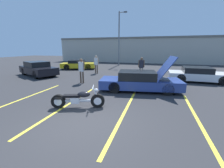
% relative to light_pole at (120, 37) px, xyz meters
% --- Properties ---
extents(ground_plane, '(80.00, 80.00, 0.00)m').
position_rel_light_pole_xyz_m(ground_plane, '(3.26, -17.98, -4.17)').
color(ground_plane, '#2D2D30').
extents(parking_stripe_foreground, '(0.12, 5.91, 0.01)m').
position_rel_light_pole_xyz_m(parking_stripe_foreground, '(-1.02, -16.51, -4.17)').
color(parking_stripe_foreground, yellow).
rests_on(parking_stripe_foreground, ground).
extents(parking_stripe_middle, '(0.12, 5.91, 0.01)m').
position_rel_light_pole_xyz_m(parking_stripe_middle, '(1.66, -16.51, -4.17)').
color(parking_stripe_middle, yellow).
rests_on(parking_stripe_middle, ground).
extents(parking_stripe_back, '(0.12, 5.91, 0.01)m').
position_rel_light_pole_xyz_m(parking_stripe_back, '(4.34, -16.51, -4.17)').
color(parking_stripe_back, yellow).
rests_on(parking_stripe_back, ground).
extents(parking_stripe_far, '(0.12, 5.91, 0.01)m').
position_rel_light_pole_xyz_m(parking_stripe_far, '(7.02, -16.51, -4.17)').
color(parking_stripe_far, yellow).
rests_on(parking_stripe_far, ground).
extents(far_building, '(32.00, 4.20, 4.40)m').
position_rel_light_pole_xyz_m(far_building, '(3.26, 6.19, -1.83)').
color(far_building, '#B2AD9E').
rests_on(far_building, ground).
extents(light_pole, '(1.21, 0.28, 7.58)m').
position_rel_light_pole_xyz_m(light_pole, '(0.00, 0.00, 0.00)').
color(light_pole, slate).
rests_on(light_pole, ground).
extents(motorcycle, '(2.21, 1.01, 0.94)m').
position_rel_light_pole_xyz_m(motorcycle, '(2.29, -16.70, -3.79)').
color(motorcycle, black).
rests_on(motorcycle, ground).
extents(show_car_hood_open, '(4.99, 2.48, 2.09)m').
position_rel_light_pole_xyz_m(show_car_hood_open, '(4.57, -13.18, -3.59)').
color(show_car_hood_open, navy).
rests_on(show_car_hood_open, ground).
extents(parked_car_right_row, '(4.39, 1.99, 1.12)m').
position_rel_light_pole_xyz_m(parked_car_right_row, '(8.60, -9.31, -3.63)').
color(parked_car_right_row, white).
rests_on(parked_car_right_row, ground).
extents(parked_car_left_row, '(4.74, 3.53, 1.31)m').
position_rel_light_pole_xyz_m(parked_car_left_row, '(-5.26, -10.68, -3.54)').
color(parked_car_left_row, black).
rests_on(parked_car_left_row, ground).
extents(parked_car_mid_row, '(4.41, 3.02, 1.12)m').
position_rel_light_pole_xyz_m(parked_car_mid_row, '(-3.87, -5.60, -3.62)').
color(parked_car_mid_row, yellow).
rests_on(parked_car_mid_row, ground).
extents(spectator_near_motorcycle, '(0.52, 0.24, 1.82)m').
position_rel_light_pole_xyz_m(spectator_near_motorcycle, '(-0.41, -8.06, -3.08)').
color(spectator_near_motorcycle, brown).
rests_on(spectator_near_motorcycle, ground).
extents(spectator_by_show_car, '(0.52, 0.23, 1.77)m').
position_rel_light_pole_xyz_m(spectator_by_show_car, '(4.20, -9.05, -3.11)').
color(spectator_by_show_car, gray).
rests_on(spectator_by_show_car, ground).
extents(spectator_midground, '(0.52, 0.24, 1.80)m').
position_rel_light_pole_xyz_m(spectator_midground, '(0.21, -12.36, -3.09)').
color(spectator_midground, brown).
rests_on(spectator_midground, ground).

